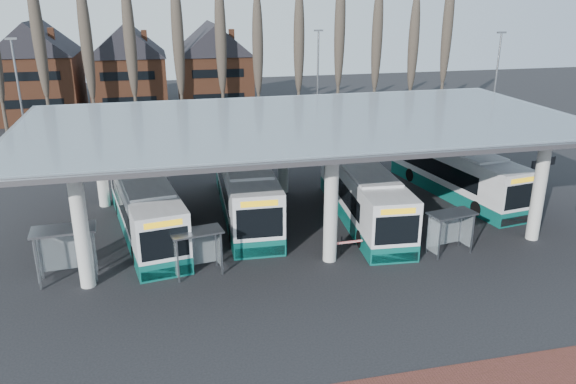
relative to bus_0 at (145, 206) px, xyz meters
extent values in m
plane|color=black|center=(9.30, -8.41, -1.61)|extent=(140.00, 140.00, 0.00)
cylinder|color=silver|center=(-2.70, -5.91, 1.39)|extent=(0.70, 0.70, 6.00)
cylinder|color=silver|center=(-2.70, 5.09, 1.39)|extent=(0.70, 0.70, 6.00)
cylinder|color=silver|center=(9.30, -5.91, 1.39)|extent=(0.70, 0.70, 6.00)
cylinder|color=silver|center=(9.30, 5.09, 1.39)|extent=(0.70, 0.70, 6.00)
cylinder|color=silver|center=(21.30, -5.91, 1.39)|extent=(0.70, 0.70, 6.00)
cylinder|color=silver|center=(21.30, 5.09, 1.39)|extent=(0.70, 0.70, 6.00)
cube|color=gray|center=(9.30, -0.41, 4.64)|extent=(32.00, 16.00, 0.12)
cube|color=silver|center=(9.30, -0.41, 4.71)|extent=(31.50, 15.50, 0.04)
cone|color=#473D33|center=(-8.70, 24.59, 5.64)|extent=(0.36, 0.36, 14.50)
ellipsoid|color=#473D33|center=(-8.70, 24.59, 7.38)|extent=(1.10, 1.10, 11.02)
cone|color=#473D33|center=(-4.70, 24.59, 5.64)|extent=(0.36, 0.36, 14.50)
ellipsoid|color=#473D33|center=(-4.70, 24.59, 7.38)|extent=(1.10, 1.10, 11.02)
cone|color=#473D33|center=(-0.70, 24.59, 5.64)|extent=(0.36, 0.36, 14.50)
ellipsoid|color=#473D33|center=(-0.70, 24.59, 7.38)|extent=(1.10, 1.10, 11.02)
cone|color=#473D33|center=(3.30, 24.59, 5.64)|extent=(0.36, 0.36, 14.50)
ellipsoid|color=#473D33|center=(3.30, 24.59, 7.38)|extent=(1.10, 1.10, 11.02)
cone|color=#473D33|center=(7.30, 24.59, 5.64)|extent=(0.36, 0.36, 14.50)
ellipsoid|color=#473D33|center=(7.30, 24.59, 7.38)|extent=(1.10, 1.10, 11.02)
cone|color=#473D33|center=(11.30, 24.59, 5.64)|extent=(0.36, 0.36, 14.50)
ellipsoid|color=#473D33|center=(11.30, 24.59, 7.38)|extent=(1.10, 1.10, 11.02)
cone|color=#473D33|center=(15.30, 24.59, 5.64)|extent=(0.36, 0.36, 14.50)
ellipsoid|color=#473D33|center=(15.30, 24.59, 7.38)|extent=(1.10, 1.10, 11.02)
cone|color=#473D33|center=(19.30, 24.59, 5.64)|extent=(0.36, 0.36, 14.50)
ellipsoid|color=#473D33|center=(19.30, 24.59, 7.38)|extent=(1.10, 1.10, 11.02)
cone|color=#473D33|center=(23.30, 24.59, 5.64)|extent=(0.36, 0.36, 14.50)
ellipsoid|color=#473D33|center=(23.30, 24.59, 7.38)|extent=(1.10, 1.10, 11.02)
cone|color=#473D33|center=(27.30, 24.59, 5.64)|extent=(0.36, 0.36, 14.50)
ellipsoid|color=#473D33|center=(27.30, 24.59, 7.38)|extent=(1.10, 1.10, 11.02)
cone|color=#473D33|center=(31.30, 24.59, 5.64)|extent=(0.36, 0.36, 14.50)
ellipsoid|color=#473D33|center=(31.30, 24.59, 7.38)|extent=(1.10, 1.10, 11.02)
cube|color=brown|center=(-11.20, 35.59, 1.89)|extent=(8.00, 10.00, 7.00)
pyramid|color=black|center=(-11.20, 35.59, 8.89)|extent=(8.30, 10.30, 3.50)
cube|color=brown|center=(-1.70, 35.59, 1.89)|extent=(8.00, 10.00, 7.00)
pyramid|color=black|center=(-1.70, 35.59, 8.89)|extent=(8.30, 10.30, 3.50)
cube|color=brown|center=(7.80, 35.59, 1.89)|extent=(8.00, 10.00, 7.00)
pyramid|color=black|center=(7.80, 35.59, 8.89)|extent=(8.30, 10.30, 3.50)
cylinder|color=slate|center=(-8.70, 13.59, 3.39)|extent=(0.16, 0.16, 10.00)
cube|color=slate|center=(-8.70, 13.59, 8.49)|extent=(0.80, 0.15, 0.15)
cylinder|color=slate|center=(15.30, 17.59, 3.39)|extent=(0.16, 0.16, 10.00)
cube|color=slate|center=(15.30, 17.59, 8.49)|extent=(0.80, 0.15, 0.15)
cylinder|color=slate|center=(29.30, 11.59, 3.39)|extent=(0.16, 0.16, 10.00)
cube|color=slate|center=(29.30, 11.59, 8.49)|extent=(0.80, 0.15, 0.15)
cube|color=white|center=(0.01, -0.08, 0.23)|extent=(4.54, 12.53, 2.86)
cube|color=#0B544C|center=(0.01, -0.08, -1.15)|extent=(4.56, 12.55, 0.92)
cube|color=white|center=(0.01, -0.08, 1.71)|extent=(3.50, 7.64, 0.18)
cube|color=black|center=(-0.07, 0.43, 0.33)|extent=(4.03, 9.14, 1.12)
cube|color=black|center=(0.99, -6.11, 0.28)|extent=(2.27, 0.43, 1.53)
cube|color=black|center=(-0.97, 5.95, 0.33)|extent=(2.20, 0.42, 1.23)
cube|color=#D7A20B|center=(0.99, -6.11, 1.30)|extent=(1.81, 0.34, 0.31)
cube|color=black|center=(0.99, -6.10, -1.25)|extent=(2.46, 0.48, 0.51)
cylinder|color=black|center=(-0.53, -4.10, -1.12)|extent=(0.44, 1.01, 0.98)
cylinder|color=black|center=(1.80, -3.72, -1.12)|extent=(0.44, 1.01, 0.98)
cylinder|color=black|center=(-1.73, 3.26, -1.12)|extent=(0.44, 1.01, 0.98)
cylinder|color=black|center=(0.60, 3.64, -1.12)|extent=(0.44, 1.01, 0.98)
cube|color=white|center=(6.08, 1.57, 0.34)|extent=(3.28, 13.06, 3.02)
cube|color=#0B544C|center=(6.08, 1.57, -1.12)|extent=(3.30, 13.09, 0.97)
cube|color=white|center=(6.08, 1.57, 1.90)|extent=(2.79, 7.87, 0.19)
cube|color=black|center=(6.10, 2.11, 0.44)|extent=(3.17, 9.44, 1.19)
cube|color=black|center=(5.82, -4.89, 0.39)|extent=(2.42, 0.16, 1.62)
cube|color=black|center=(6.34, 8.02, 0.44)|extent=(2.34, 0.16, 1.30)
cube|color=#D7A20B|center=(5.82, -4.89, 1.47)|extent=(1.93, 0.13, 0.32)
cube|color=black|center=(5.82, -4.88, -1.23)|extent=(2.62, 0.19, 0.54)
cylinder|color=black|center=(4.67, -2.49, -1.09)|extent=(0.34, 1.05, 1.04)
cylinder|color=black|center=(7.16, -2.59, -1.09)|extent=(0.34, 1.05, 1.04)
cylinder|color=black|center=(4.98, 5.39, -1.09)|extent=(0.34, 1.05, 1.04)
cylinder|color=black|center=(7.48, 5.29, -1.09)|extent=(0.34, 1.05, 1.04)
cube|color=white|center=(12.91, -1.01, 0.23)|extent=(3.54, 12.43, 2.86)
cube|color=#0B544C|center=(12.91, -1.01, -1.15)|extent=(3.57, 12.45, 0.92)
cube|color=white|center=(12.91, -1.01, 1.71)|extent=(2.91, 7.52, 0.18)
cube|color=black|center=(12.95, -0.50, 0.33)|extent=(3.32, 9.01, 1.12)
cube|color=black|center=(12.44, -7.11, 0.28)|extent=(2.29, 0.24, 1.53)
cube|color=black|center=(13.38, 5.08, 0.33)|extent=(2.21, 0.23, 1.23)
cube|color=#D7A20B|center=(12.44, -7.11, 1.30)|extent=(1.82, 0.19, 0.31)
cube|color=black|center=(12.44, -7.10, -1.25)|extent=(2.47, 0.27, 0.51)
cylinder|color=black|center=(11.43, -4.79, -1.12)|extent=(0.36, 1.00, 0.98)
cylinder|color=black|center=(13.78, -4.98, -1.12)|extent=(0.36, 1.00, 0.98)
cylinder|color=black|center=(12.01, 2.64, -1.12)|extent=(0.36, 1.00, 0.98)
cylinder|color=black|center=(14.36, 2.46, -1.12)|extent=(0.36, 1.00, 0.98)
cube|color=white|center=(20.70, 1.90, 0.21)|extent=(4.33, 12.36, 2.83)
cube|color=#0B544C|center=(20.70, 1.90, -1.15)|extent=(4.35, 12.38, 0.91)
cube|color=white|center=(20.70, 1.90, 1.67)|extent=(3.36, 7.53, 0.18)
cube|color=black|center=(20.62, 2.40, 0.31)|extent=(3.87, 9.01, 1.11)
cube|color=black|center=(21.58, -4.07, 0.26)|extent=(2.25, 0.39, 1.51)
cube|color=black|center=(19.81, 7.87, 0.31)|extent=(2.17, 0.38, 1.21)
cube|color=#D7A20B|center=(21.58, -4.07, 1.27)|extent=(1.79, 0.32, 0.30)
cube|color=black|center=(21.58, -4.06, -1.26)|extent=(2.43, 0.44, 0.50)
cylinder|color=black|center=(20.11, -2.06, -1.12)|extent=(0.42, 1.00, 0.97)
cylinder|color=black|center=(22.41, -1.72, -1.12)|extent=(0.42, 1.00, 0.97)
cylinder|color=black|center=(19.02, 5.23, -1.12)|extent=(0.42, 1.00, 0.97)
cylinder|color=black|center=(21.33, 5.57, -1.12)|extent=(0.42, 1.00, 0.97)
cube|color=gray|center=(-4.83, -5.79, -0.30)|extent=(0.09, 0.09, 2.61)
cube|color=gray|center=(-2.33, -5.60, -0.30)|extent=(0.09, 0.09, 2.61)
cube|color=gray|center=(-4.91, -4.64, -0.30)|extent=(0.09, 0.09, 2.61)
cube|color=gray|center=(-2.41, -4.46, -0.30)|extent=(0.09, 0.09, 2.61)
cube|color=gray|center=(-3.62, -5.12, 1.06)|extent=(3.03, 1.67, 0.10)
cube|color=silver|center=(-3.66, -4.50, -0.25)|extent=(2.51, 0.22, 2.09)
cube|color=silver|center=(-4.92, -5.22, -0.25)|extent=(0.13, 1.15, 2.09)
cube|color=silver|center=(-2.31, -5.03, -0.25)|extent=(0.13, 1.15, 2.09)
cube|color=gray|center=(1.54, -6.57, -0.49)|extent=(0.08, 0.08, 2.24)
cube|color=gray|center=(3.65, -6.22, -0.49)|extent=(0.08, 0.08, 2.24)
cube|color=gray|center=(1.37, -5.60, -0.49)|extent=(0.08, 0.08, 2.24)
cube|color=gray|center=(3.49, -5.25, -0.49)|extent=(0.08, 0.08, 2.24)
cube|color=gray|center=(2.51, -5.91, 0.67)|extent=(2.68, 1.65, 0.09)
cube|color=silver|center=(2.43, -5.38, -0.45)|extent=(2.12, 0.39, 1.79)
cube|color=silver|center=(1.41, -6.09, -0.45)|extent=(0.20, 0.98, 1.79)
cube|color=silver|center=(3.62, -5.73, -0.45)|extent=(0.20, 0.98, 1.79)
cube|color=gray|center=(14.81, -7.18, -0.50)|extent=(0.08, 0.08, 2.22)
cube|color=gray|center=(16.91, -6.83, -0.50)|extent=(0.08, 0.08, 2.22)
cube|color=gray|center=(14.65, -6.22, -0.50)|extent=(0.08, 0.08, 2.22)
cube|color=gray|center=(16.75, -5.86, -0.50)|extent=(0.08, 0.08, 2.22)
cube|color=gray|center=(15.78, -6.52, 0.65)|extent=(2.66, 1.64, 0.09)
cube|color=silver|center=(15.69, -6.00, -0.46)|extent=(2.11, 0.39, 1.78)
cube|color=silver|center=(14.69, -6.71, -0.46)|extent=(0.20, 0.97, 1.78)
cube|color=silver|center=(16.87, -6.34, -0.46)|extent=(0.20, 0.97, 1.78)
cylinder|color=black|center=(24.70, -1.65, 0.01)|extent=(0.10, 0.10, 3.24)
cube|color=black|center=(24.70, -1.65, 1.43)|extent=(2.16, 0.80, 0.56)
cube|color=black|center=(10.14, -5.34, -1.11)|extent=(0.07, 0.07, 1.00)
cube|color=red|center=(10.14, -5.80, -0.75)|extent=(2.00, 0.14, 0.09)
camera|label=1|loc=(1.18, -31.16, 11.55)|focal=35.00mm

